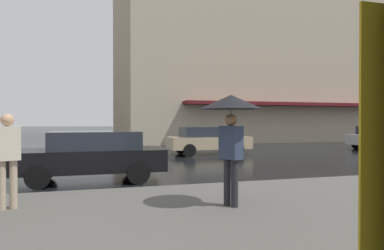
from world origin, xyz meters
The scene contains 6 objects.
haussmann_block_corner centered at (22.32, -19.85, 12.15)m, with size 20.84×24.27×24.81m.
car_silver centered at (5.50, -21.93, 0.76)m, with size 1.85×4.10×1.41m.
car_black centered at (-1.00, -5.16, 0.76)m, with size 1.85×4.10×1.41m.
car_champagne centered at (5.50, -10.84, 0.76)m, with size 1.85×4.10×1.41m.
pedestrian_by_billboard centered at (-5.32, -7.59, 1.85)m, with size 1.15×1.15×2.03m.
pedestrian_far_down_pavement centered at (-4.43, -3.74, 1.14)m, with size 0.35×0.45×1.68m.
Camera 1 is at (-11.16, -5.16, 1.70)m, focal length 32.42 mm.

